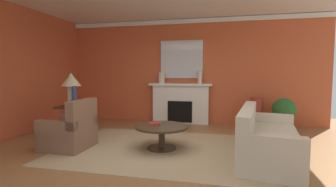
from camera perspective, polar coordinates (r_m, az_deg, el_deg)
name	(u,v)px	position (r m, az deg, el deg)	size (l,w,h in m)	color
ground_plane	(160,154)	(4.54, -1.77, -13.76)	(9.12, 9.12, 0.00)	olive
wall_fireplace	(186,71)	(7.28, 4.24, 5.13)	(7.62, 0.12, 3.00)	#C65633
wall_window	(5,71)	(6.45, -33.47, 4.44)	(0.12, 6.54, 3.00)	#C65633
crown_moulding	(186,21)	(7.35, 4.21, 16.25)	(7.62, 0.08, 0.12)	white
area_rug	(162,149)	(4.82, -1.45, -12.58)	(3.78, 2.71, 0.01)	tan
fireplace	(181,104)	(7.15, 2.92, -2.50)	(1.80, 0.35, 1.15)	white
mantel_mirror	(181,59)	(7.22, 3.13, 7.86)	(1.23, 0.04, 1.08)	silver
sofa	(266,141)	(4.58, 21.64, -10.06)	(1.20, 2.21, 0.85)	beige
armchair_near_window	(70,133)	(5.10, -21.63, -8.45)	(0.81, 0.81, 0.95)	brown
coffee_table	(162,132)	(4.73, -1.46, -8.77)	(1.00, 1.00, 0.45)	#3D2D1E
side_table	(72,119)	(6.08, -21.17, -5.46)	(0.56, 0.56, 0.70)	#3D2D1E
table_lamp	(71,83)	(6.00, -21.40, 2.32)	(0.44, 0.44, 0.75)	beige
vase_tall_corner	(257,113)	(6.82, 19.76, -4.30)	(0.32, 0.32, 0.81)	#9E3328
vase_on_side_table	(74,96)	(5.83, -20.76, -0.63)	(0.11, 0.11, 0.46)	navy
vase_mantel_right	(200,77)	(6.97, 7.34, 3.74)	(0.11, 0.11, 0.36)	beige
vase_mantel_left	(162,78)	(7.16, -1.47, 3.64)	(0.18, 0.18, 0.32)	beige
book_red_cover	(154,124)	(4.75, -3.14, -7.01)	(0.20, 0.16, 0.05)	maroon
potted_plant	(284,112)	(6.70, 25.12, -3.88)	(0.56, 0.56, 0.83)	#333333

